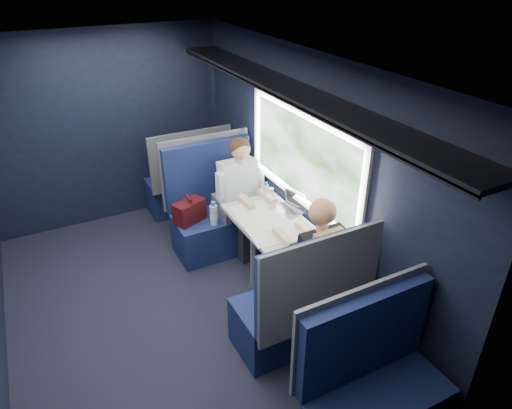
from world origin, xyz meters
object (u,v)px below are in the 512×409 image
man (243,191)px  laptop (291,205)px  seat_row_front (188,182)px  seat_bay_far (299,308)px  woman (316,258)px  bottle_small (266,192)px  cup (271,192)px  seat_row_back (373,392)px  table (268,227)px  seat_bay_near (215,213)px

man → laptop: man is taller
seat_row_front → seat_bay_far: bearing=-90.0°
seat_row_front → man: 1.17m
seat_bay_far → woman: bearing=33.8°
seat_row_front → bottle_small: seat_row_front is taller
bottle_small → cup: 0.11m
laptop → bottle_small: size_ratio=1.74×
seat_row_front → seat_row_back: (0.00, -3.59, 0.00)m
table → bottle_small: bearing=64.4°
man → table: bearing=-95.5°
table → seat_row_front: bearing=95.8°
table → man: bearing=84.5°
man → seat_row_front: bearing=102.8°
seat_bay_near → man: man is taller
seat_bay_near → seat_bay_far: size_ratio=1.00×
cup → table: bearing=-121.4°
table → seat_bay_near: 0.92m
seat_bay_near → man: (0.26, -0.17, 0.30)m
laptop → cup: laptop is taller
seat_bay_near → seat_bay_far: same height
seat_bay_far → seat_row_back: bearing=-90.0°
seat_row_front → seat_row_back: same height
seat_bay_near → man: size_ratio=0.95×
table → seat_bay_far: bearing=-101.8°
seat_bay_near → cup: size_ratio=15.24×
seat_bay_far → seat_row_front: (0.00, 2.67, -0.00)m
table → seat_bay_near: (-0.20, 0.87, -0.24)m
seat_row_back → laptop: 1.96m
seat_bay_far → laptop: 1.12m
woman → cup: woman is taller
cup → bottle_small: bearing=-148.0°
woman → laptop: (0.22, 0.78, 0.07)m
seat_row_front → laptop: size_ratio=3.41×
seat_bay_far → woman: size_ratio=0.95×
table → bottle_small: (0.19, 0.39, 0.16)m
seat_row_front → cup: 1.48m
seat_bay_near → cup: seat_bay_near is taller
seat_bay_near → bottle_small: bearing=-51.6°
seat_bay_far → laptop: size_ratio=3.70×
man → cup: size_ratio=15.99×
seat_row_back → laptop: (0.47, 1.86, 0.39)m
seat_row_back → woman: size_ratio=0.88×
seat_row_back → table: bearing=84.2°
seat_bay_near → seat_row_front: size_ratio=1.09×
woman → laptop: bearing=74.0°
seat_bay_near → laptop: (0.49, -0.80, 0.38)m
seat_row_front → man: bearing=-77.2°
seat_row_back → cup: seat_row_back is taller
woman → table: bearing=95.5°
table → laptop: bearing=13.1°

